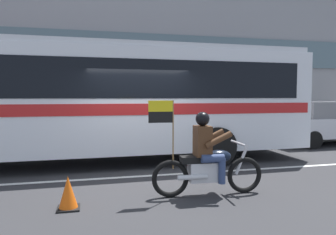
% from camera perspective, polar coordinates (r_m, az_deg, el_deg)
% --- Properties ---
extents(ground_plane, '(60.00, 60.00, 0.00)m').
position_cam_1_polar(ground_plane, '(8.12, -5.03, -9.37)').
color(ground_plane, '#2B2B2D').
extents(sidewalk_curb, '(28.00, 3.80, 0.15)m').
position_cam_1_polar(sidewalk_curb, '(13.09, -8.52, -4.02)').
color(sidewalk_curb, '#A39E93').
rests_on(sidewalk_curb, ground_plane).
extents(lane_center_stripe, '(26.60, 0.14, 0.01)m').
position_cam_1_polar(lane_center_stripe, '(7.55, -4.31, -10.36)').
color(lane_center_stripe, silver).
rests_on(lane_center_stripe, ground_plane).
extents(office_building_facade, '(28.00, 0.89, 11.57)m').
position_cam_1_polar(office_building_facade, '(15.75, -9.57, 18.26)').
color(office_building_facade, gray).
rests_on(office_building_facade, ground_plane).
extents(transit_bus, '(12.64, 2.73, 3.22)m').
position_cam_1_polar(transit_bus, '(9.01, -15.20, 3.89)').
color(transit_bus, silver).
rests_on(transit_bus, ground_plane).
extents(motorcycle_with_rider, '(2.19, 0.64, 1.78)m').
position_cam_1_polar(motorcycle_with_rider, '(6.04, 7.00, -7.52)').
color(motorcycle_with_rider, black).
rests_on(motorcycle_with_rider, ground_plane).
extents(parked_hatchback_downstreet, '(4.83, 1.93, 1.64)m').
position_cam_1_polar(parked_hatchback_downstreet, '(13.82, 26.95, -0.75)').
color(parked_hatchback_downstreet, silver).
rests_on(parked_hatchback_downstreet, ground_plane).
extents(traffic_cone, '(0.36, 0.36, 0.55)m').
position_cam_1_polar(traffic_cone, '(5.62, -17.39, -12.84)').
color(traffic_cone, '#EA590F').
rests_on(traffic_cone, ground_plane).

